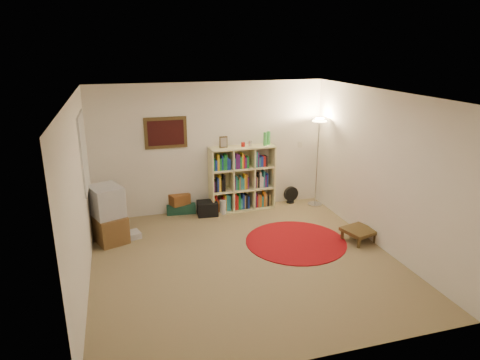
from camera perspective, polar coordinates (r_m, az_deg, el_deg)
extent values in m
cube|color=#88744F|center=(6.64, 0.63, -10.76)|extent=(4.50, 4.50, 0.02)
cube|color=white|center=(5.88, 0.71, 11.39)|extent=(4.50, 4.50, 0.02)
cube|color=white|center=(8.26, -3.90, 4.28)|extent=(4.50, 0.02, 2.50)
cube|color=white|center=(4.20, 9.77, -9.55)|extent=(4.50, 0.02, 2.50)
cube|color=white|center=(5.93, -20.73, -2.23)|extent=(0.02, 4.50, 2.50)
cube|color=white|center=(7.11, 18.38, 1.22)|extent=(0.02, 4.50, 2.50)
cube|color=#3F2E16|center=(8.02, -9.87, 6.23)|extent=(0.78, 0.04, 0.58)
cube|color=#3D0C0C|center=(8.00, -9.86, 6.20)|extent=(0.66, 0.01, 0.46)
cube|color=white|center=(7.10, -20.13, 3.51)|extent=(0.03, 1.00, 1.20)
cube|color=beige|center=(8.82, 8.00, 4.68)|extent=(0.08, 0.01, 0.12)
cube|color=#FFF4AA|center=(8.59, 0.27, -3.78)|extent=(1.29, 0.40, 0.03)
cube|color=#FFF4AA|center=(8.22, 0.29, 4.38)|extent=(1.29, 0.40, 0.03)
cube|color=#FFF4AA|center=(8.22, -3.87, -0.19)|extent=(0.04, 0.37, 1.28)
cube|color=#FFF4AA|center=(8.59, 4.25, 0.59)|extent=(0.04, 0.37, 1.28)
cube|color=#FFF4AA|center=(8.54, -0.08, 0.54)|extent=(1.28, 0.06, 1.28)
cube|color=#FFF4AA|center=(8.32, -1.12, 0.08)|extent=(0.04, 0.35, 1.23)
cube|color=#FFF4AA|center=(8.45, 1.65, 0.34)|extent=(0.04, 0.35, 1.23)
cube|color=#FFF4AA|center=(8.45, 0.28, -1.17)|extent=(1.24, 0.38, 0.03)
cube|color=#FFF4AA|center=(8.32, 0.28, 1.61)|extent=(1.24, 0.38, 0.03)
cube|color=yellow|center=(8.35, -3.52, -3.31)|extent=(0.04, 0.15, 0.28)
cube|color=red|center=(8.35, -3.25, -3.12)|extent=(0.04, 0.15, 0.33)
cube|color=orange|center=(8.38, -2.98, -3.43)|extent=(0.04, 0.15, 0.22)
cube|color=#4F1A69|center=(8.39, -2.72, -3.40)|extent=(0.04, 0.15, 0.22)
cube|color=orange|center=(8.40, -2.49, -3.43)|extent=(0.03, 0.15, 0.20)
cube|color=red|center=(8.40, -2.27, -3.19)|extent=(0.03, 0.15, 0.27)
cube|color=yellow|center=(8.40, -2.04, -3.02)|extent=(0.04, 0.15, 0.32)
cube|color=teal|center=(8.40, -1.77, -2.96)|extent=(0.04, 0.15, 0.33)
cube|color=teal|center=(8.42, -1.50, -3.02)|extent=(0.04, 0.15, 0.30)
cube|color=#4F1A69|center=(8.22, -3.57, -0.85)|extent=(0.05, 0.15, 0.21)
cube|color=black|center=(8.23, -3.28, -0.76)|extent=(0.04, 0.15, 0.23)
cube|color=#1A339E|center=(8.23, -3.03, -0.60)|extent=(0.04, 0.15, 0.27)
cube|color=yellow|center=(8.23, -2.78, -0.44)|extent=(0.04, 0.15, 0.31)
cube|color=black|center=(8.26, -2.50, -0.65)|extent=(0.04, 0.15, 0.24)
cube|color=black|center=(8.25, -2.20, -0.35)|extent=(0.05, 0.15, 0.32)
cube|color=#1A8335|center=(8.09, -3.63, 2.08)|extent=(0.05, 0.15, 0.25)
cube|color=#1A339E|center=(8.11, -3.30, 1.96)|extent=(0.05, 0.15, 0.21)
cube|color=yellow|center=(8.11, -3.00, 2.35)|extent=(0.04, 0.15, 0.32)
cube|color=#1A8335|center=(8.13, -2.69, 2.12)|extent=(0.05, 0.15, 0.24)
cube|color=#1A339E|center=(8.13, -2.44, 2.31)|extent=(0.03, 0.15, 0.29)
cube|color=#1A8335|center=(8.14, -2.25, 2.23)|extent=(0.03, 0.15, 0.26)
cube|color=#1A8335|center=(8.15, -2.00, 2.41)|extent=(0.05, 0.15, 0.31)
cube|color=#1A339E|center=(8.16, -1.75, 2.24)|extent=(0.03, 0.15, 0.25)
cube|color=#1A339E|center=(8.18, -1.51, 2.13)|extent=(0.04, 0.15, 0.21)
cube|color=red|center=(8.45, -0.73, -2.89)|extent=(0.04, 0.15, 0.31)
cube|color=red|center=(8.47, -0.47, -2.94)|extent=(0.04, 0.15, 0.29)
cube|color=#1A8335|center=(8.48, -0.19, -2.89)|extent=(0.05, 0.15, 0.29)
cube|color=teal|center=(8.50, 0.08, -3.09)|extent=(0.04, 0.15, 0.22)
cube|color=#1A339E|center=(8.50, 0.36, -2.82)|extent=(0.05, 0.15, 0.30)
cube|color=#91774F|center=(8.52, 0.58, -2.90)|extent=(0.03, 0.15, 0.26)
cube|color=black|center=(8.52, 0.78, -2.78)|extent=(0.04, 0.15, 0.29)
cube|color=#1A339E|center=(8.54, 1.04, -2.89)|extent=(0.04, 0.15, 0.25)
cube|color=#4F1A69|center=(8.33, -0.77, -0.53)|extent=(0.03, 0.15, 0.22)
cube|color=teal|center=(8.33, -0.57, -0.35)|extent=(0.03, 0.15, 0.27)
cube|color=#1A8335|center=(8.35, -0.34, -0.53)|extent=(0.04, 0.15, 0.21)
cube|color=#91774F|center=(8.35, -0.13, -0.39)|extent=(0.03, 0.15, 0.24)
cube|color=teal|center=(8.36, 0.06, -0.29)|extent=(0.03, 0.15, 0.27)
cube|color=teal|center=(8.38, 0.31, -0.43)|extent=(0.05, 0.15, 0.22)
cube|color=yellow|center=(8.38, 0.56, -0.17)|extent=(0.03, 0.15, 0.29)
cube|color=orange|center=(8.39, 0.76, -0.17)|extent=(0.03, 0.15, 0.28)
cube|color=#4F1A69|center=(8.40, 0.97, -0.31)|extent=(0.03, 0.15, 0.23)
cube|color=teal|center=(8.21, -0.79, 2.21)|extent=(0.03, 0.15, 0.22)
cube|color=#4F1A69|center=(8.21, -0.56, 2.51)|extent=(0.04, 0.15, 0.30)
cube|color=#4F1A69|center=(8.22, -0.27, 2.49)|extent=(0.05, 0.15, 0.29)
cube|color=#1A8335|center=(8.24, 0.02, 2.35)|extent=(0.04, 0.15, 0.24)
cube|color=yellow|center=(8.24, 0.24, 2.60)|extent=(0.03, 0.15, 0.31)
cube|color=red|center=(8.25, 0.44, 2.50)|extent=(0.03, 0.15, 0.28)
cube|color=#4F1A69|center=(8.27, 0.66, 2.34)|extent=(0.04, 0.15, 0.22)
cube|color=#1A8335|center=(8.28, 0.93, 2.42)|extent=(0.04, 0.15, 0.24)
cube|color=#4F1A69|center=(8.58, 1.99, -2.59)|extent=(0.04, 0.15, 0.31)
cube|color=red|center=(8.60, 2.21, -2.78)|extent=(0.04, 0.15, 0.24)
cube|color=#91774F|center=(8.61, 2.41, -2.65)|extent=(0.03, 0.15, 0.28)
cube|color=orange|center=(8.62, 2.63, -2.71)|extent=(0.04, 0.15, 0.25)
cube|color=teal|center=(8.64, 2.91, -2.78)|extent=(0.04, 0.15, 0.22)
cube|color=orange|center=(8.64, 3.16, -2.48)|extent=(0.04, 0.15, 0.30)
cube|color=#91774F|center=(8.66, 3.40, -2.60)|extent=(0.04, 0.15, 0.26)
cube|color=black|center=(8.68, 3.63, -2.74)|extent=(0.04, 0.15, 0.20)
cube|color=#91774F|center=(8.69, 3.85, -2.60)|extent=(0.03, 0.15, 0.24)
cube|color=#4F1A69|center=(8.46, 1.99, -0.29)|extent=(0.03, 0.15, 0.21)
cube|color=#91774F|center=(8.47, 2.18, -0.26)|extent=(0.03, 0.15, 0.21)
cube|color=black|center=(8.47, 2.38, 0.02)|extent=(0.04, 0.15, 0.29)
cube|color=white|center=(8.47, 2.62, 0.12)|extent=(0.04, 0.15, 0.31)
cube|color=white|center=(8.50, 2.87, -0.20)|extent=(0.04, 0.15, 0.21)
cube|color=teal|center=(8.50, 3.11, 0.21)|extent=(0.03, 0.15, 0.33)
cube|color=#4F1A69|center=(8.52, 3.32, -0.07)|extent=(0.04, 0.15, 0.24)
cube|color=#1A339E|center=(8.53, 3.53, 0.07)|extent=(0.03, 0.15, 0.27)
cube|color=teal|center=(8.33, 2.08, 2.78)|extent=(0.05, 0.15, 0.32)
cube|color=#4F1A69|center=(8.35, 2.34, 2.71)|extent=(0.03, 0.15, 0.29)
cube|color=teal|center=(8.37, 2.52, 2.44)|extent=(0.03, 0.15, 0.20)
cube|color=#1A339E|center=(8.37, 2.70, 2.51)|extent=(0.03, 0.15, 0.22)
cube|color=#1A339E|center=(8.39, 2.89, 2.50)|extent=(0.03, 0.15, 0.21)
cube|color=red|center=(8.40, 3.15, 2.53)|extent=(0.05, 0.15, 0.22)
cube|color=black|center=(8.41, 3.42, 2.55)|extent=(0.04, 0.15, 0.21)
cube|color=#3F2E16|center=(8.10, -2.22, 5.07)|extent=(0.16, 0.02, 0.22)
cube|color=gray|center=(8.09, -2.19, 5.05)|extent=(0.12, 0.01, 0.17)
cylinder|color=#AB160F|center=(8.21, 0.41, 4.76)|extent=(0.08, 0.08, 0.08)
cylinder|color=silver|center=(8.26, 1.38, 4.89)|extent=(0.07, 0.07, 0.10)
cylinder|color=green|center=(8.30, 3.38, 5.49)|extent=(0.08, 0.08, 0.26)
cylinder|color=green|center=(8.40, 3.81, 5.62)|extent=(0.08, 0.08, 0.26)
cylinder|color=silver|center=(8.94, 9.95, -3.19)|extent=(0.31, 0.31, 0.03)
cylinder|color=silver|center=(8.67, 10.24, 2.08)|extent=(0.03, 0.03, 1.68)
cone|color=silver|center=(8.49, 10.56, 7.72)|extent=(0.37, 0.37, 0.13)
cylinder|color=#FFD88C|center=(8.49, 10.56, 7.75)|extent=(0.30, 0.30, 0.02)
cylinder|color=black|center=(8.99, 6.71, -2.93)|extent=(0.18, 0.18, 0.03)
cylinder|color=black|center=(8.96, 6.73, -2.47)|extent=(0.04, 0.04, 0.13)
cylinder|color=black|center=(8.91, 6.81, -1.84)|extent=(0.31, 0.10, 0.31)
cube|color=brown|center=(7.51, -17.06, -6.11)|extent=(0.66, 0.77, 0.45)
cube|color=#B9B8BD|center=(7.34, -17.39, -2.69)|extent=(0.62, 0.67, 0.50)
cube|color=black|center=(7.41, -15.73, -2.33)|extent=(0.19, 0.44, 0.42)
cube|color=black|center=(7.41, -15.70, -2.33)|extent=(0.16, 0.39, 0.36)
cube|color=#B9B8BD|center=(7.56, -14.36, -7.15)|extent=(0.37, 0.33, 0.10)
cube|color=#14382B|center=(8.50, -7.90, -3.65)|extent=(0.58, 0.40, 0.18)
cube|color=brown|center=(8.39, -8.10, -2.54)|extent=(0.43, 0.38, 0.21)
cube|color=black|center=(8.28, -4.36, -3.78)|extent=(0.41, 0.35, 0.27)
cylinder|color=silver|center=(8.31, -2.30, -3.62)|extent=(0.15, 0.15, 0.28)
cylinder|color=maroon|center=(7.27, 7.44, -8.13)|extent=(1.67, 1.67, 0.01)
cube|color=#3F2E16|center=(7.44, 15.59, -6.52)|extent=(0.58, 0.58, 0.06)
cube|color=#3F2E16|center=(7.24, 15.56, -8.11)|extent=(0.05, 0.05, 0.17)
cube|color=#3F2E16|center=(7.50, 17.57, -7.37)|extent=(0.05, 0.05, 0.17)
cube|color=#3F2E16|center=(7.47, 13.48, -7.10)|extent=(0.05, 0.05, 0.17)
cube|color=#3F2E16|center=(7.72, 15.49, -6.43)|extent=(0.05, 0.05, 0.17)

